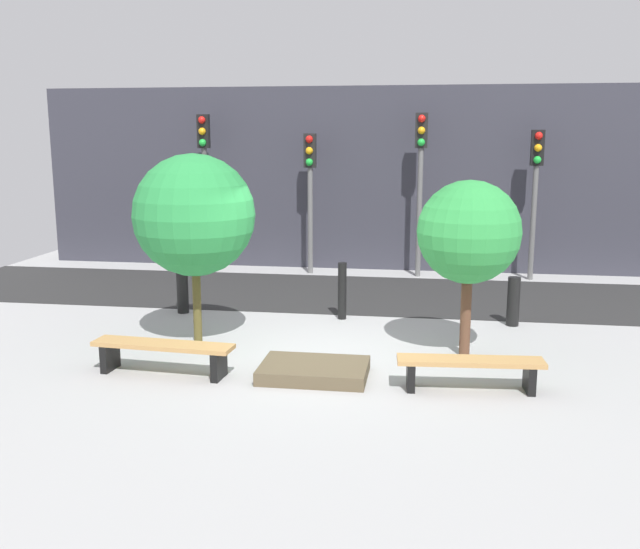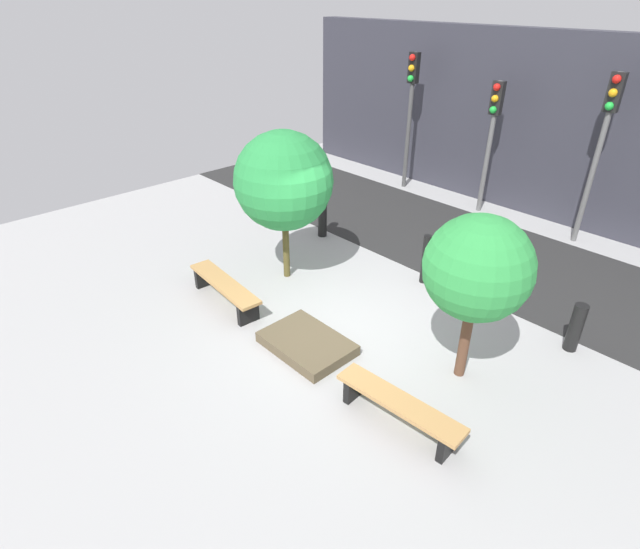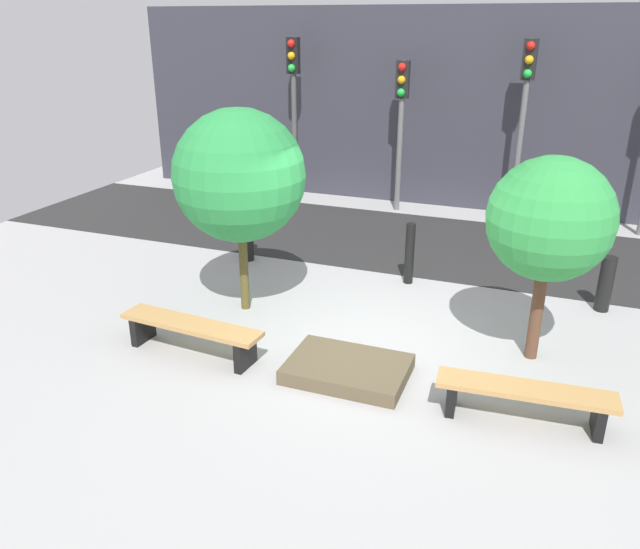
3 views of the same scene
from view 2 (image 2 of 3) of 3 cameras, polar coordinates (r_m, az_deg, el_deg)
name	(u,v)px [view 2 (image 2 of 3)]	position (r m, az deg, el deg)	size (l,w,h in m)	color
ground_plane	(340,329)	(8.77, 2.26, -6.26)	(18.00, 18.00, 0.00)	#A2A2A2
road_strip	(478,250)	(11.91, 17.56, 2.70)	(18.00, 3.60, 0.01)	#282828
building_facade	(560,130)	(13.83, 25.76, 14.63)	(16.20, 0.50, 4.38)	#33333D
bench_left	(225,288)	(9.46, -10.85, -1.48)	(2.01, 0.55, 0.45)	black
bench_right	(399,407)	(6.98, 8.98, -14.70)	(1.90, 0.52, 0.42)	black
planter_bed	(307,344)	(8.29, -1.51, -7.89)	(1.46, 1.02, 0.18)	brown
tree_behind_left_bench	(284,181)	(9.51, -4.19, 10.59)	(1.88, 1.88, 2.98)	brown
tree_behind_right_bench	(478,269)	(7.12, 17.58, 0.64)	(1.51, 1.51, 2.62)	brown
bollard_far_left	(322,216)	(11.84, 0.28, 6.65)	(0.21, 0.21, 0.99)	black
bollard_left	(425,259)	(10.09, 11.95, 1.72)	(0.15, 0.15, 1.03)	black
bollard_center	(576,328)	(9.07, 27.18, -5.42)	(0.22, 0.22, 0.85)	black
traffic_light_west	(411,97)	(14.77, 10.36, 19.29)	(0.28, 0.27, 3.71)	#4A4A4A
traffic_light_mid_west	(492,124)	(13.48, 19.11, 15.95)	(0.28, 0.27, 3.28)	slate
traffic_light_mid_east	(604,130)	(12.45, 29.70, 14.11)	(0.28, 0.27, 3.73)	#606060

